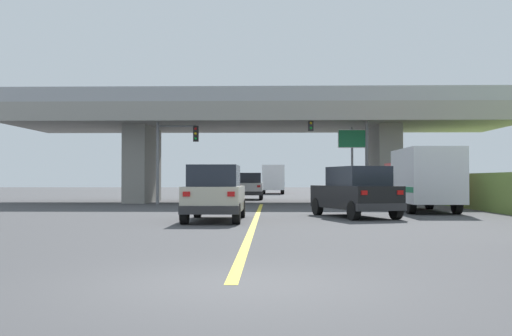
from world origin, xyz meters
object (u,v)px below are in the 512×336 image
object	(u,v)px
suv_lead	(215,193)
semi_truck_distant	(273,179)
suv_crossing	(356,192)
traffic_signal_nearside	(347,140)
box_truck	(422,179)
traffic_signal_farside	(171,148)
highway_sign	(352,147)
sedan_oncoming	(250,186)

from	to	relation	value
suv_lead	semi_truck_distant	bearing A→B (deg)	86.95
suv_crossing	traffic_signal_nearside	world-z (taller)	traffic_signal_nearside
suv_crossing	box_truck	size ratio (longest dim) A/B	0.75
suv_lead	traffic_signal_farside	world-z (taller)	traffic_signal_farside
traffic_signal_farside	traffic_signal_nearside	bearing A→B (deg)	-1.98
suv_crossing	highway_sign	distance (m)	13.93
suv_lead	box_truck	distance (m)	11.30
suv_crossing	sedan_oncoming	size ratio (longest dim) A/B	1.16
semi_truck_distant	suv_lead	bearing A→B (deg)	-93.05
semi_truck_distant	traffic_signal_nearside	bearing A→B (deg)	-81.33
traffic_signal_nearside	traffic_signal_farside	bearing A→B (deg)	178.02
box_truck	highway_sign	size ratio (longest dim) A/B	1.41
suv_crossing	highway_sign	xyz separation A→B (m)	(1.71, 13.58, 2.56)
suv_lead	traffic_signal_farside	size ratio (longest dim) A/B	0.89
suv_lead	sedan_oncoming	distance (m)	24.19
suv_crossing	suv_lead	bearing A→B (deg)	-175.30
box_truck	traffic_signal_nearside	world-z (taller)	traffic_signal_nearside
sedan_oncoming	semi_truck_distant	distance (m)	18.91
sedan_oncoming	highway_sign	size ratio (longest dim) A/B	0.91
box_truck	semi_truck_distant	bearing A→B (deg)	100.69
suv_crossing	box_truck	xyz separation A→B (m)	(3.75, 4.36, 0.54)
sedan_oncoming	highway_sign	bearing A→B (deg)	-51.37
suv_lead	traffic_signal_farside	distance (m)	15.53
sedan_oncoming	semi_truck_distant	xyz separation A→B (m)	(1.87, 18.81, 0.60)
suv_crossing	highway_sign	bearing A→B (deg)	65.25
suv_lead	box_truck	bearing A→B (deg)	35.66
traffic_signal_farside	box_truck	bearing A→B (deg)	-31.88
suv_crossing	semi_truck_distant	bearing A→B (deg)	76.79
highway_sign	semi_truck_distant	xyz separation A→B (m)	(-4.83, 27.19, -1.97)
suv_lead	suv_crossing	distance (m)	5.85
traffic_signal_farside	highway_sign	world-z (taller)	traffic_signal_farside
traffic_signal_farside	highway_sign	bearing A→B (deg)	5.12
highway_sign	semi_truck_distant	bearing A→B (deg)	100.07
suv_crossing	traffic_signal_nearside	distance (m)	12.60
traffic_signal_farside	semi_truck_distant	xyz separation A→B (m)	(6.34, 28.19, -1.83)
traffic_signal_nearside	suv_lead	bearing A→B (deg)	-114.74
box_truck	traffic_signal_nearside	size ratio (longest dim) A/B	1.13
suv_crossing	sedan_oncoming	bearing A→B (deg)	85.23
suv_lead	highway_sign	world-z (taller)	highway_sign
sedan_oncoming	traffic_signal_nearside	xyz separation A→B (m)	(6.23, -9.76, 2.86)
suv_lead	highway_sign	bearing A→B (deg)	65.74
suv_crossing	highway_sign	world-z (taller)	highway_sign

